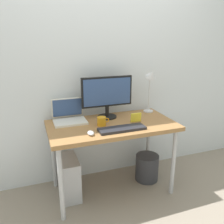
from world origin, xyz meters
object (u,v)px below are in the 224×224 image
desk (112,131)px  coffee_mug (102,121)px  monitor (107,94)px  keyboard (122,129)px  computer_tower (69,177)px  desk_lamp (151,81)px  photo_frame (136,117)px  mouse (91,133)px  wastebasket (147,167)px  laptop (69,116)px

desk → coffee_mug: coffee_mug is taller
coffee_mug → monitor: bearing=58.6°
keyboard → computer_tower: (-0.47, 0.24, -0.56)m
desk_lamp → computer_tower: (-0.97, -0.14, -0.90)m
photo_frame → mouse: bearing=-161.8°
photo_frame → desk: bearing=171.8°
wastebasket → computer_tower: bearing=179.4°
desk → photo_frame: 0.27m
desk → keyboard: 0.21m
desk → desk_lamp: (0.52, 0.20, 0.43)m
laptop → computer_tower: 0.63m
desk → monitor: (0.02, 0.20, 0.32)m
mouse → desk_lamp: bearing=26.8°
desk → desk_lamp: bearing=20.7°
computer_tower → monitor: bearing=17.1°
laptop → desk_lamp: size_ratio=0.64×
mouse → laptop: bearing=105.2°
wastebasket → desk: bearing=-174.2°
keyboard → coffee_mug: bearing=127.8°
laptop → keyboard: size_ratio=0.73×
mouse → coffee_mug: 0.25m
desk → keyboard: (0.03, -0.19, 0.09)m
mouse → photo_frame: bearing=18.2°
monitor → keyboard: 0.45m
monitor → coffee_mug: 0.32m
desk → computer_tower: desk is taller
desk → keyboard: bearing=-81.3°
computer_tower → wastebasket: 0.89m
coffee_mug → computer_tower: (-0.33, 0.07, -0.59)m
desk_lamp → computer_tower: size_ratio=1.18×
coffee_mug → computer_tower: bearing=168.8°
laptop → computer_tower: (-0.06, -0.16, -0.60)m
desk_lamp → desk: bearing=-159.3°
laptop → photo_frame: (0.63, -0.25, -0.01)m
wastebasket → desk_lamp: bearing=61.3°
photo_frame → desk_lamp: bearing=39.6°
monitor → laptop: size_ratio=1.69×
desk → coffee_mug: bearing=-174.3°
monitor → computer_tower: size_ratio=1.28×
coffee_mug → photo_frame: bearing=-3.9°
laptop → computer_tower: laptop is taller
wastebasket → coffee_mug: bearing=-174.2°
computer_tower → laptop: bearing=69.3°
mouse → photo_frame: 0.54m
coffee_mug → photo_frame: size_ratio=1.10×
desk → monitor: bearing=85.0°
desk_lamp → mouse: bearing=-153.2°
mouse → photo_frame: photo_frame is taller
computer_tower → desk_lamp: bearing=8.4°
monitor → computer_tower: bearing=-162.9°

